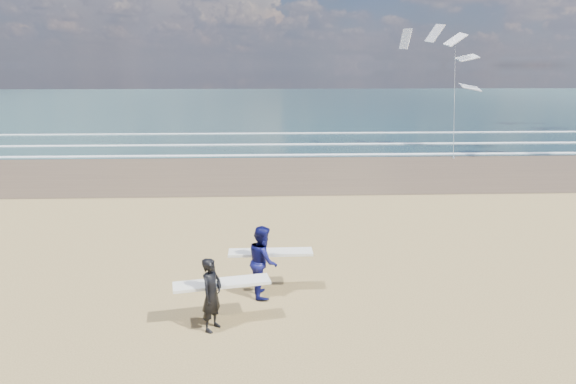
{
  "coord_description": "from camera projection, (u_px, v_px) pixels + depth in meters",
  "views": [
    {
      "loc": [
        1.57,
        -10.59,
        5.8
      ],
      "look_at": [
        2.29,
        6.0,
        1.69
      ],
      "focal_mm": 32.0,
      "sensor_mm": 36.0,
      "label": 1
    }
  ],
  "objects": [
    {
      "name": "ocean",
      "position": [
        380.0,
        102.0,
        82.27
      ],
      "size": [
        220.0,
        100.0,
        0.02
      ],
      "primitive_type": "cube",
      "color": "#183135",
      "rests_on": "ground"
    },
    {
      "name": "kite_1",
      "position": [
        455.0,
        74.0,
        34.32
      ],
      "size": [
        6.83,
        4.85,
        8.84
      ],
      "color": "slate",
      "rests_on": "ground"
    },
    {
      "name": "foam_breakers",
      "position": [
        504.0,
        142.0,
        39.69
      ],
      "size": [
        220.0,
        11.7,
        0.05
      ],
      "color": "white",
      "rests_on": "ground"
    },
    {
      "name": "surfer_near",
      "position": [
        213.0,
        293.0,
        11.44
      ],
      "size": [
        2.26,
        1.19,
        1.7
      ],
      "color": "black",
      "rests_on": "ground"
    },
    {
      "name": "surfer_far",
      "position": [
        263.0,
        260.0,
        13.14
      ],
      "size": [
        2.2,
        1.1,
        1.86
      ],
      "color": "#0E1051",
      "rests_on": "ground"
    }
  ]
}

